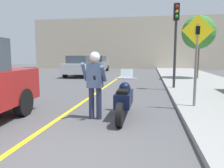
{
  "coord_description": "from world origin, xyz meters",
  "views": [
    {
      "loc": [
        1.76,
        -3.08,
        1.65
      ],
      "look_at": [
        0.73,
        2.86,
        0.87
      ],
      "focal_mm": 35.0,
      "sensor_mm": 36.0,
      "label": 1
    }
  ],
  "objects_px": {
    "street_tree": "(198,33)",
    "parked_car_grey": "(97,64)",
    "crossing_sign": "(197,52)",
    "parked_car_silver": "(81,66)",
    "person_biker": "(95,78)",
    "traffic_light": "(176,30)",
    "motorcycle": "(124,99)"
  },
  "relations": [
    {
      "from": "crossing_sign",
      "to": "parked_car_silver",
      "type": "distance_m",
      "value": 12.32
    },
    {
      "from": "person_biker",
      "to": "parked_car_grey",
      "type": "xyz_separation_m",
      "value": [
        -4.14,
        17.25,
        -0.23
      ]
    },
    {
      "from": "parked_car_silver",
      "to": "parked_car_grey",
      "type": "relative_size",
      "value": 1.0
    },
    {
      "from": "crossing_sign",
      "to": "traffic_light",
      "type": "bearing_deg",
      "value": 92.83
    },
    {
      "from": "traffic_light",
      "to": "parked_car_silver",
      "type": "bearing_deg",
      "value": 137.19
    },
    {
      "from": "traffic_light",
      "to": "parked_car_silver",
      "type": "height_order",
      "value": "traffic_light"
    },
    {
      "from": "motorcycle",
      "to": "traffic_light",
      "type": "bearing_deg",
      "value": 70.13
    },
    {
      "from": "person_biker",
      "to": "motorcycle",
      "type": "bearing_deg",
      "value": 22.56
    },
    {
      "from": "traffic_light",
      "to": "parked_car_silver",
      "type": "distance_m",
      "value": 9.36
    },
    {
      "from": "crossing_sign",
      "to": "parked_car_silver",
      "type": "xyz_separation_m",
      "value": [
        -6.9,
        10.17,
        -0.91
      ]
    },
    {
      "from": "traffic_light",
      "to": "parked_car_grey",
      "type": "bearing_deg",
      "value": 119.41
    },
    {
      "from": "parked_car_silver",
      "to": "street_tree",
      "type": "bearing_deg",
      "value": -8.43
    },
    {
      "from": "crossing_sign",
      "to": "parked_car_grey",
      "type": "relative_size",
      "value": 0.65
    },
    {
      "from": "person_biker",
      "to": "parked_car_grey",
      "type": "relative_size",
      "value": 0.42
    },
    {
      "from": "street_tree",
      "to": "parked_car_grey",
      "type": "distance_m",
      "value": 11.39
    },
    {
      "from": "motorcycle",
      "to": "parked_car_silver",
      "type": "bearing_deg",
      "value": 113.41
    },
    {
      "from": "person_biker",
      "to": "crossing_sign",
      "type": "xyz_separation_m",
      "value": [
        2.75,
        1.41,
        0.69
      ]
    },
    {
      "from": "traffic_light",
      "to": "crossing_sign",
      "type": "bearing_deg",
      "value": -87.17
    },
    {
      "from": "crossing_sign",
      "to": "street_tree",
      "type": "distance_m",
      "value": 9.17
    },
    {
      "from": "person_biker",
      "to": "crossing_sign",
      "type": "bearing_deg",
      "value": 27.08
    },
    {
      "from": "street_tree",
      "to": "traffic_light",
      "type": "bearing_deg",
      "value": -112.15
    },
    {
      "from": "crossing_sign",
      "to": "street_tree",
      "type": "bearing_deg",
      "value": 78.48
    },
    {
      "from": "motorcycle",
      "to": "crossing_sign",
      "type": "height_order",
      "value": "crossing_sign"
    },
    {
      "from": "motorcycle",
      "to": "person_biker",
      "type": "bearing_deg",
      "value": -157.44
    },
    {
      "from": "crossing_sign",
      "to": "parked_car_silver",
      "type": "height_order",
      "value": "crossing_sign"
    },
    {
      "from": "street_tree",
      "to": "parked_car_grey",
      "type": "xyz_separation_m",
      "value": [
        -8.7,
        6.97,
        -2.35
      ]
    },
    {
      "from": "person_biker",
      "to": "traffic_light",
      "type": "relative_size",
      "value": 0.45
    },
    {
      "from": "street_tree",
      "to": "parked_car_grey",
      "type": "relative_size",
      "value": 1.0
    },
    {
      "from": "motorcycle",
      "to": "parked_car_silver",
      "type": "height_order",
      "value": "parked_car_silver"
    },
    {
      "from": "crossing_sign",
      "to": "street_tree",
      "type": "height_order",
      "value": "street_tree"
    },
    {
      "from": "parked_car_silver",
      "to": "parked_car_grey",
      "type": "xyz_separation_m",
      "value": [
        0.01,
        5.67,
        0.0
      ]
    },
    {
      "from": "traffic_light",
      "to": "street_tree",
      "type": "relative_size",
      "value": 0.93
    }
  ]
}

